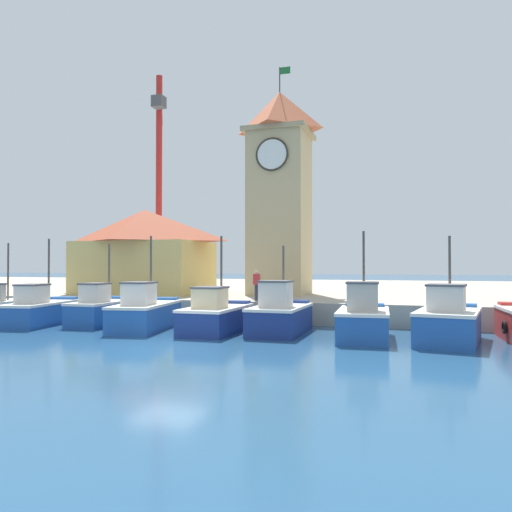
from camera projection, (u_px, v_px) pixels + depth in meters
The scene contains 13 objects.
ground_plane at pixel (169, 347), 18.13m from camera, with size 300.00×300.00×0.00m, color navy.
quay_wharf at pixel (315, 292), 44.75m from camera, with size 120.00×40.00×1.12m, color #A89E89.
fishing_boat_left_outer at pixel (41, 310), 24.95m from camera, with size 2.51×5.00×4.35m.
fishing_boat_left_inner at pixel (103, 310), 24.97m from camera, with size 1.96×4.20×4.10m.
fishing_boat_mid_left at pixel (145, 313), 23.22m from camera, with size 2.81×5.36×4.40m.
fishing_boat_center at pixel (216, 316), 22.11m from camera, with size 2.17×4.56×4.32m.
fishing_boat_mid_right at pixel (280, 315), 21.78m from camera, with size 2.17×4.33×3.86m.
fishing_boat_right_inner at pixel (363, 320), 19.99m from camera, with size 2.24×4.22×4.40m.
fishing_boat_right_outer at pixel (448, 322), 19.09m from camera, with size 2.83×4.60×4.15m.
clock_tower at pixel (280, 188), 31.91m from camera, with size 4.01×4.01×14.62m.
warehouse_left at pixel (145, 250), 33.35m from camera, with size 8.55×5.94×5.59m.
port_crane_near at pixel (159, 205), 44.52m from camera, with size 4.02×7.19×18.85m.
dock_worker_near_tower at pixel (257, 285), 26.37m from camera, with size 0.34×0.22×1.62m.
Camera 1 is at (8.52, -16.38, 2.98)m, focal length 35.00 mm.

